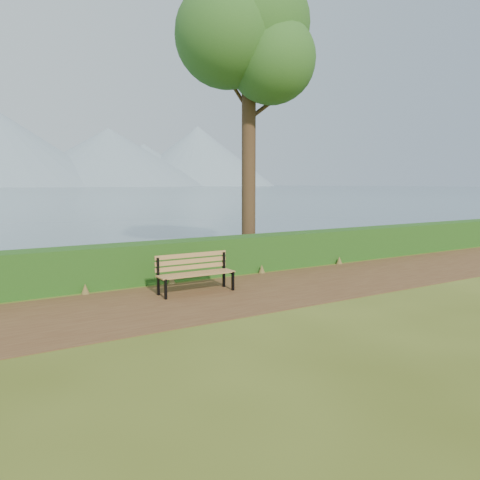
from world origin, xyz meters
TOP-DOWN VIEW (x-y plane):
  - ground at (0.00, 0.00)m, footprint 140.00×140.00m
  - path at (0.00, 0.30)m, footprint 40.00×3.40m
  - hedge at (0.00, 2.60)m, footprint 32.00×0.85m
  - bench at (-1.00, 0.95)m, footprint 1.79×0.55m
  - tree at (2.41, 4.03)m, footprint 4.85×3.98m

SIDE VIEW (x-z plane):
  - ground at x=0.00m, z-range 0.00..0.00m
  - path at x=0.00m, z-range 0.00..0.01m
  - hedge at x=0.00m, z-range 0.00..1.00m
  - bench at x=-1.00m, z-range 0.07..0.96m
  - tree at x=2.41m, z-range 2.30..11.75m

